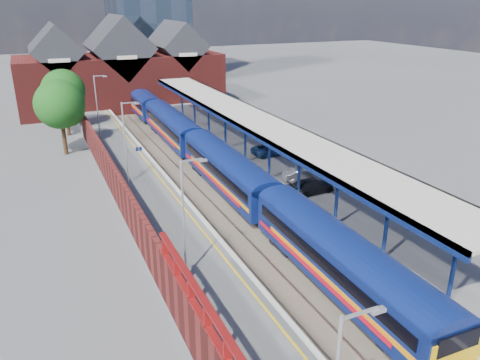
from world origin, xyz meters
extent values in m
plane|color=#5B5B5E|center=(0.00, 30.00, 0.00)|extent=(240.00, 240.00, 0.00)
cube|color=#473D33|center=(0.00, 20.00, 0.03)|extent=(6.00, 76.00, 0.06)
cube|color=slate|center=(-2.22, 20.00, 0.12)|extent=(0.07, 76.00, 0.14)
cube|color=slate|center=(-0.78, 20.00, 0.12)|extent=(0.07, 76.00, 0.14)
cube|color=slate|center=(0.78, 20.00, 0.12)|extent=(0.07, 76.00, 0.14)
cube|color=slate|center=(2.22, 20.00, 0.12)|extent=(0.07, 76.00, 0.14)
cube|color=#565659|center=(-5.50, 20.00, 0.50)|extent=(5.00, 76.00, 1.00)
cube|color=#565659|center=(6.00, 20.00, 0.50)|extent=(6.00, 76.00, 1.00)
cube|color=silver|center=(-3.15, 20.00, 1.02)|extent=(0.30, 76.00, 0.05)
cube|color=silver|center=(3.15, 20.00, 1.02)|extent=(0.30, 76.00, 0.05)
cube|color=yellow|center=(-3.75, 20.00, 1.01)|extent=(0.14, 76.00, 0.01)
cube|color=navy|center=(1.50, 2.41, 1.90)|extent=(3.06, 16.04, 2.50)
cube|color=navy|center=(1.50, 2.41, 3.15)|extent=(3.06, 16.04, 0.60)
cube|color=navy|center=(1.50, 19.01, 1.90)|extent=(3.06, 16.04, 2.50)
cube|color=navy|center=(1.50, 19.01, 3.15)|extent=(3.06, 16.04, 0.60)
cube|color=navy|center=(1.50, 35.61, 1.90)|extent=(3.06, 16.04, 2.50)
cube|color=navy|center=(1.50, 35.61, 3.15)|extent=(3.06, 16.04, 0.60)
cube|color=navy|center=(1.50, 52.21, 1.90)|extent=(3.06, 16.04, 2.50)
cube|color=navy|center=(1.50, 52.21, 3.15)|extent=(3.06, 16.04, 0.60)
cube|color=black|center=(0.08, 27.31, 2.35)|extent=(0.04, 60.54, 0.70)
cube|color=orange|center=(0.07, 27.31, 1.55)|extent=(0.03, 55.27, 0.30)
cube|color=red|center=(0.06, 27.31, 1.30)|extent=(0.03, 55.27, 0.30)
cube|color=#F2B20C|center=(1.50, -5.51, 1.70)|extent=(2.82, 0.35, 2.10)
cube|color=black|center=(1.50, -5.61, 2.55)|extent=(2.30, 0.20, 0.90)
cube|color=black|center=(1.50, -3.19, 0.30)|extent=(2.00, 2.40, 0.60)
cube|color=black|center=(1.50, 57.81, 0.30)|extent=(2.00, 2.40, 0.60)
cylinder|color=navy|center=(5.00, -2.00, 3.10)|extent=(0.24, 0.24, 4.20)
cylinder|color=navy|center=(5.00, 3.00, 3.10)|extent=(0.24, 0.24, 4.20)
cylinder|color=navy|center=(5.00, 8.00, 3.10)|extent=(0.24, 0.24, 4.20)
cylinder|color=navy|center=(5.00, 13.00, 3.10)|extent=(0.24, 0.24, 4.20)
cylinder|color=navy|center=(5.00, 18.00, 3.10)|extent=(0.24, 0.24, 4.20)
cylinder|color=navy|center=(5.00, 23.00, 3.10)|extent=(0.24, 0.24, 4.20)
cylinder|color=navy|center=(5.00, 28.00, 3.10)|extent=(0.24, 0.24, 4.20)
cylinder|color=navy|center=(5.00, 33.00, 3.10)|extent=(0.24, 0.24, 4.20)
cylinder|color=navy|center=(5.00, 38.00, 3.10)|extent=(0.24, 0.24, 4.20)
cylinder|color=navy|center=(5.00, 43.00, 3.10)|extent=(0.24, 0.24, 4.20)
cube|color=beige|center=(5.50, 22.00, 5.35)|extent=(4.50, 52.00, 0.25)
cube|color=navy|center=(3.35, 22.00, 5.20)|extent=(0.20, 52.00, 0.55)
cube|color=navy|center=(7.65, 22.00, 5.20)|extent=(0.20, 52.00, 0.55)
cube|color=#A5A8AA|center=(-5.90, -8.00, 7.90)|extent=(1.20, 0.08, 0.08)
cube|color=#A5A8AA|center=(-5.30, -8.00, 7.80)|extent=(0.45, 0.18, 0.12)
cylinder|color=#A5A8AA|center=(-6.50, 6.00, 4.50)|extent=(0.12, 0.12, 7.00)
cube|color=#A5A8AA|center=(-5.90, 6.00, 7.90)|extent=(1.20, 0.08, 0.08)
cube|color=#A5A8AA|center=(-5.30, 6.00, 7.80)|extent=(0.45, 0.18, 0.12)
cylinder|color=#A5A8AA|center=(-6.50, 22.00, 4.50)|extent=(0.12, 0.12, 7.00)
cube|color=#A5A8AA|center=(-5.90, 22.00, 7.90)|extent=(1.20, 0.08, 0.08)
cube|color=#A5A8AA|center=(-5.30, 22.00, 7.80)|extent=(0.45, 0.18, 0.12)
cylinder|color=#A5A8AA|center=(-6.50, 38.00, 4.50)|extent=(0.12, 0.12, 7.00)
cube|color=#A5A8AA|center=(-5.90, 38.00, 7.90)|extent=(1.20, 0.08, 0.08)
cube|color=#A5A8AA|center=(-5.30, 38.00, 7.80)|extent=(0.45, 0.18, 0.12)
cylinder|color=#A5A8AA|center=(-5.00, 24.00, 2.25)|extent=(0.08, 0.08, 2.50)
cube|color=#0C194C|center=(-5.00, 24.00, 3.30)|extent=(0.55, 0.06, 0.35)
cube|color=maroon|center=(-8.10, 14.00, 2.40)|extent=(0.35, 50.00, 2.80)
cube|color=maroon|center=(-8.10, -3.00, 4.80)|extent=(0.30, 15.00, 0.12)
cube|color=maroon|center=(-8.10, -3.00, 3.85)|extent=(0.30, 15.00, 0.12)
cube|color=maroon|center=(-8.10, -4.00, 4.30)|extent=(0.30, 0.12, 1.00)
cube|color=maroon|center=(-8.10, -2.00, 4.30)|extent=(0.30, 0.12, 1.00)
cube|color=maroon|center=(-8.10, 0.00, 4.30)|extent=(0.30, 0.12, 1.00)
cube|color=maroon|center=(-8.10, 2.00, 4.30)|extent=(0.30, 0.12, 1.00)
cube|color=maroon|center=(-8.10, 4.00, 4.30)|extent=(0.30, 0.12, 1.00)
cube|color=maroon|center=(0.00, 58.00, 4.00)|extent=(30.00, 12.00, 8.00)
cube|color=#232328|center=(-9.00, 58.00, 9.20)|extent=(7.13, 12.00, 7.13)
cube|color=#232328|center=(0.00, 58.00, 9.20)|extent=(9.16, 12.00, 9.16)
cube|color=#232328|center=(9.00, 58.00, 9.20)|extent=(7.13, 12.00, 7.13)
cube|color=beige|center=(-9.00, 51.95, 8.20)|extent=(2.80, 0.15, 0.50)
cube|color=beige|center=(0.00, 51.95, 8.20)|extent=(2.80, 0.15, 0.50)
cube|color=beige|center=(9.00, 51.95, 8.20)|extent=(2.80, 0.15, 0.50)
cylinder|color=#382314|center=(-10.50, 36.00, 2.00)|extent=(0.44, 0.44, 4.00)
sphere|color=#124312|center=(-10.50, 36.00, 5.50)|extent=(5.20, 5.20, 5.20)
sphere|color=#124312|center=(-9.70, 35.50, 4.80)|extent=(3.20, 3.20, 3.20)
cylinder|color=#382314|center=(-9.50, 44.00, 2.00)|extent=(0.44, 0.44, 4.00)
sphere|color=#124312|center=(-9.50, 44.00, 5.50)|extent=(5.20, 5.20, 5.20)
sphere|color=#124312|center=(-8.70, 43.50, 4.80)|extent=(3.20, 3.20, 3.20)
imported|color=#B9B9BE|center=(7.50, 15.97, 1.65)|extent=(4.16, 2.31, 1.30)
imported|color=black|center=(6.61, 13.69, 1.59)|extent=(4.17, 1.93, 1.18)
imported|color=navy|center=(8.43, 23.94, 1.59)|extent=(4.39, 2.23, 1.19)
camera|label=1|loc=(-13.04, -16.12, 15.67)|focal=35.00mm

